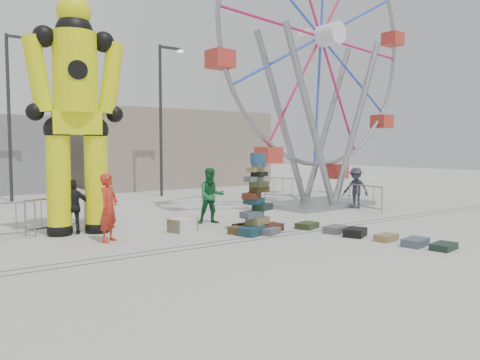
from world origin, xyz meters
TOP-DOWN VIEW (x-y plane):
  - ground at (0.00, 0.00)m, footprint 90.00×90.00m
  - track_line_near at (0.00, 0.60)m, footprint 40.00×0.04m
  - track_line_far at (0.00, 1.00)m, footprint 40.00×0.04m
  - building_right at (7.00, 20.00)m, footprint 12.00×8.00m
  - lamp_post_right at (3.09, 13.00)m, footprint 1.41×0.25m
  - lamp_post_left at (-3.91, 15.00)m, footprint 1.41×0.25m
  - suitcase_tower at (0.61, 1.52)m, footprint 1.81×1.58m
  - crash_test_dummy at (-3.90, 4.45)m, footprint 2.91×1.28m
  - ferris_wheel at (6.86, 5.08)m, footprint 11.32×3.06m
  - steamer_trunk at (-1.15, 3.00)m, footprint 0.98×0.75m
  - row_case_0 at (2.39, 1.15)m, footprint 0.86×0.74m
  - row_case_1 at (2.55, 0.08)m, footprint 0.84×0.70m
  - row_case_2 at (2.59, -0.68)m, footprint 0.89×0.80m
  - row_case_3 at (2.79, -1.62)m, footprint 0.75×0.52m
  - row_case_4 at (2.86, -2.50)m, footprint 0.89×0.67m
  - row_case_5 at (3.04, -3.20)m, footprint 0.84×0.60m
  - barricade_dummy_c at (-4.35, 5.20)m, footprint 1.95×0.67m
  - barricade_wheel_front at (7.20, 2.78)m, footprint 0.46×1.99m
  - barricade_wheel_back at (7.52, 8.30)m, footprint 1.03×1.81m
  - pedestrian_red at (-3.57, 2.76)m, footprint 0.82×0.79m
  - pedestrian_green at (0.39, 3.78)m, footprint 1.12×0.99m
  - pedestrian_black at (-4.03, 4.48)m, footprint 1.05×0.69m
  - pedestrian_grey at (7.56, 3.58)m, footprint 0.92×1.26m

SIDE VIEW (x-z plane):
  - ground at x=0.00m, z-range 0.00..0.00m
  - track_line_near at x=0.00m, z-range 0.00..0.01m
  - track_line_far at x=0.00m, z-range 0.00..0.01m
  - row_case_5 at x=3.04m, z-range 0.00..0.17m
  - row_case_3 at x=2.79m, z-range 0.00..0.19m
  - row_case_0 at x=2.39m, z-range 0.00..0.19m
  - row_case_4 at x=2.86m, z-range 0.00..0.20m
  - row_case_1 at x=2.55m, z-range 0.00..0.21m
  - row_case_2 at x=2.59m, z-range 0.00..0.24m
  - steamer_trunk at x=-1.15m, z-range 0.00..0.40m
  - barricade_dummy_c at x=-4.35m, z-range 0.00..1.10m
  - barricade_wheel_front at x=7.20m, z-range 0.00..1.10m
  - barricade_wheel_back at x=7.52m, z-range 0.00..1.10m
  - suitcase_tower at x=0.61m, z-range -0.54..1.91m
  - pedestrian_black at x=-4.03m, z-range 0.00..1.66m
  - pedestrian_grey at x=7.56m, z-range 0.00..1.75m
  - pedestrian_red at x=-3.57m, z-range 0.00..1.90m
  - pedestrian_green at x=0.39m, z-range 0.00..1.91m
  - building_right at x=7.00m, z-range 0.00..5.00m
  - crash_test_dummy at x=-3.90m, z-range 0.20..7.49m
  - lamp_post_right at x=3.09m, z-range 0.48..8.48m
  - lamp_post_left at x=-3.91m, z-range 0.48..8.48m
  - ferris_wheel at x=6.86m, z-range -0.10..13.04m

